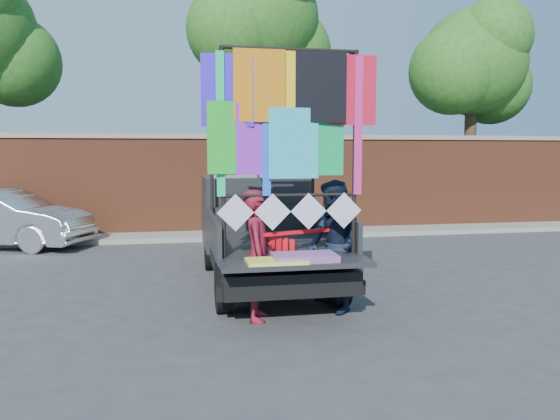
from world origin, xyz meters
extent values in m
plane|color=#38383A|center=(0.00, 0.00, 0.00)|extent=(90.00, 90.00, 0.00)
cube|color=brown|center=(0.00, 7.00, 1.25)|extent=(30.00, 0.35, 2.50)
cube|color=gray|center=(0.00, 7.00, 2.55)|extent=(30.00, 0.45, 0.12)
cube|color=gray|center=(0.00, 6.30, 0.06)|extent=(30.00, 1.20, 0.12)
sphere|color=#2B5819|center=(-5.60, 8.60, 4.55)|extent=(2.40, 2.40, 2.40)
cylinder|color=#38281C|center=(1.00, 8.20, 2.73)|extent=(0.36, 0.36, 5.46)
sphere|color=#2B5819|center=(1.00, 8.20, 5.85)|extent=(3.20, 3.20, 3.20)
sphere|color=#2B5819|center=(1.90, 8.60, 5.07)|extent=(2.40, 2.40, 2.40)
sphere|color=#2B5819|center=(0.20, 7.90, 5.46)|extent=(2.60, 2.60, 2.60)
cylinder|color=#38281C|center=(7.50, 8.20, 2.27)|extent=(0.36, 0.36, 4.55)
sphere|color=#2B5819|center=(7.50, 8.20, 4.88)|extent=(3.20, 3.20, 3.20)
sphere|color=#2B5819|center=(8.40, 8.60, 4.23)|extent=(2.40, 2.40, 2.40)
sphere|color=#2B5819|center=(6.70, 7.90, 4.55)|extent=(2.60, 2.60, 2.60)
sphere|color=#2B5819|center=(7.80, 7.60, 5.52)|extent=(2.20, 2.20, 2.20)
cylinder|color=black|center=(-0.82, 2.55, 0.33)|extent=(0.22, 0.67, 0.67)
cylinder|color=black|center=(-0.82, -0.19, 0.33)|extent=(0.22, 0.67, 0.67)
cylinder|color=black|center=(0.76, 2.55, 0.33)|extent=(0.22, 0.67, 0.67)
cylinder|color=black|center=(0.76, -0.19, 0.33)|extent=(0.22, 0.67, 0.67)
cube|color=black|center=(-0.03, 1.13, 0.51)|extent=(1.73, 4.26, 0.30)
cube|color=black|center=(-0.03, 0.37, 0.79)|extent=(1.83, 2.33, 0.10)
cube|color=black|center=(-0.93, 0.37, 1.02)|extent=(0.06, 2.33, 0.46)
cube|color=black|center=(0.86, 0.37, 1.02)|extent=(0.06, 2.33, 0.46)
cube|color=black|center=(-0.03, 1.51, 1.02)|extent=(1.83, 0.06, 0.46)
cube|color=black|center=(-0.03, 2.50, 1.07)|extent=(1.83, 1.62, 1.27)
cube|color=#8C9EAD|center=(-0.03, 2.04, 1.47)|extent=(1.62, 0.06, 0.56)
cube|color=#8C9EAD|center=(-0.03, 3.26, 1.27)|extent=(1.62, 0.10, 0.71)
cube|color=black|center=(-0.03, 3.62, 0.81)|extent=(1.78, 0.91, 0.56)
cube|color=black|center=(-0.03, -1.05, 0.81)|extent=(1.83, 0.56, 0.06)
cube|color=black|center=(-0.03, -0.82, 0.43)|extent=(1.88, 0.15, 0.18)
cylinder|color=black|center=(-0.87, -0.70, 2.11)|extent=(0.05, 0.05, 2.54)
cylinder|color=black|center=(-0.87, 1.43, 2.11)|extent=(0.05, 0.05, 2.54)
cylinder|color=black|center=(0.80, -0.70, 2.11)|extent=(0.05, 0.05, 2.54)
cylinder|color=black|center=(0.80, 1.43, 2.11)|extent=(0.05, 0.05, 2.54)
cylinder|color=black|center=(-0.03, -0.70, 3.38)|extent=(1.73, 0.04, 0.04)
cylinder|color=black|center=(-0.03, 1.43, 3.38)|extent=(1.73, 0.04, 0.04)
cylinder|color=black|center=(-0.87, 0.37, 3.38)|extent=(0.04, 2.18, 0.04)
cylinder|color=black|center=(0.80, 0.37, 3.38)|extent=(0.04, 2.18, 0.04)
cylinder|color=black|center=(-0.03, -0.70, 1.60)|extent=(1.73, 0.04, 0.04)
cube|color=#341AF1|center=(-0.79, -0.72, 2.92)|extent=(0.63, 0.02, 0.86)
cube|color=orange|center=(-0.41, -0.76, 2.92)|extent=(0.63, 0.02, 0.86)
cube|color=yellow|center=(-0.03, -0.72, 2.92)|extent=(0.63, 0.02, 0.86)
cube|color=black|center=(0.35, -0.76, 2.92)|extent=(0.63, 0.02, 0.86)
cube|color=red|center=(0.73, -0.72, 2.92)|extent=(0.63, 0.02, 0.86)
cube|color=green|center=(-0.79, -0.76, 2.26)|extent=(0.63, 0.02, 0.86)
cube|color=purple|center=(-0.41, -0.72, 2.26)|extent=(0.63, 0.02, 0.86)
cube|color=#2BB5CF|center=(-0.03, -0.76, 2.26)|extent=(0.63, 0.02, 0.86)
cube|color=#0BA754|center=(0.35, -0.72, 2.26)|extent=(0.63, 0.02, 0.86)
cube|color=#19CB71|center=(-0.90, -0.74, 2.47)|extent=(0.10, 0.01, 1.73)
cube|color=#DB247C|center=(0.83, -0.74, 2.47)|extent=(0.10, 0.01, 1.73)
cube|color=#1C5BFF|center=(-0.34, -0.74, 2.47)|extent=(0.10, 0.01, 1.73)
cube|color=silver|center=(-0.72, -0.73, 1.40)|extent=(0.46, 0.01, 0.46)
cube|color=silver|center=(-0.26, -0.73, 1.40)|extent=(0.46, 0.01, 0.46)
cube|color=silver|center=(0.20, -0.73, 1.40)|extent=(0.46, 0.01, 0.46)
cube|color=silver|center=(0.66, -0.73, 1.40)|extent=(0.46, 0.01, 0.46)
cube|color=#F43644|center=(0.07, -1.05, 0.88)|extent=(0.76, 0.46, 0.08)
cube|color=#EDE64B|center=(-0.29, -1.13, 0.86)|extent=(0.71, 0.41, 0.04)
imported|color=silver|center=(-5.31, 5.79, 0.66)|extent=(4.22, 2.67, 1.31)
imported|color=maroon|center=(-0.43, -0.59, 0.84)|extent=(0.52, 0.68, 1.67)
imported|color=#131D31|center=(0.62, -0.41, 0.89)|extent=(0.81, 0.97, 1.77)
cube|color=#F90D15|center=(0.10, -0.50, 1.11)|extent=(1.03, 0.37, 0.04)
cube|color=#F90D15|center=(-0.24, -0.52, 0.77)|extent=(0.07, 0.02, 0.62)
cube|color=#F90D15|center=(-0.15, -0.52, 0.75)|extent=(0.07, 0.02, 0.62)
cube|color=#F90D15|center=(-0.06, -0.52, 0.73)|extent=(0.07, 0.02, 0.62)
cube|color=#F90D15|center=(0.03, -0.52, 0.71)|extent=(0.07, 0.02, 0.62)
camera|label=1|loc=(-1.43, -7.33, 2.13)|focal=35.00mm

